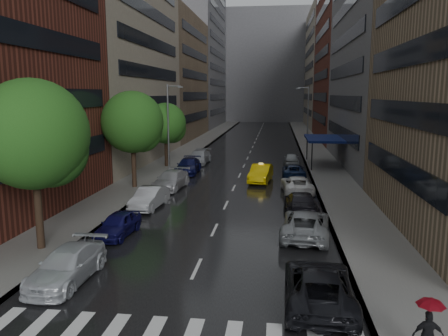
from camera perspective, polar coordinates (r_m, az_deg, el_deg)
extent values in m
plane|color=gray|center=(17.71, -6.08, -17.92)|extent=(220.00, 220.00, 0.00)
cube|color=black|center=(65.88, 3.68, 2.56)|extent=(14.00, 140.00, 0.01)
cube|color=gray|center=(66.98, -4.04, 2.73)|extent=(4.00, 140.00, 0.15)
cube|color=gray|center=(65.99, 11.51, 2.46)|extent=(4.00, 140.00, 0.15)
cube|color=silver|center=(17.69, -23.54, -18.72)|extent=(0.55, 2.80, 0.01)
cube|color=silver|center=(17.07, -19.23, -19.53)|extent=(0.55, 2.80, 0.01)
cube|color=silver|center=(16.55, -14.59, -20.27)|extent=(0.55, 2.80, 0.01)
cube|color=gray|center=(55.26, -13.65, 18.63)|extent=(8.00, 28.00, 34.00)
cube|color=#937A5B|center=(81.48, -6.47, 11.63)|extent=(8.00, 28.00, 22.00)
cube|color=slate|center=(111.37, -2.88, 15.28)|extent=(8.00, 32.00, 38.00)
cube|color=slate|center=(52.65, 19.89, 13.30)|extent=(8.00, 28.00, 24.00)
cube|color=maroon|center=(80.68, 15.58, 16.36)|extent=(8.00, 28.00, 36.00)
cube|color=gray|center=(110.01, 13.13, 12.50)|extent=(8.00, 32.00, 28.00)
cube|color=slate|center=(133.55, 5.46, 13.03)|extent=(40.00, 14.00, 32.00)
cylinder|color=#382619|center=(24.73, -23.10, -4.48)|extent=(0.40, 0.40, 4.93)
sphere|color=#1E5116|center=(24.14, -23.68, 4.07)|extent=(5.64, 5.64, 5.64)
cylinder|color=#382619|center=(38.56, -11.70, 0.74)|extent=(0.40, 0.40, 4.63)
sphere|color=#1E5116|center=(38.19, -11.88, 5.90)|extent=(5.29, 5.29, 5.29)
cylinder|color=#382619|center=(49.26, -7.56, 2.38)|extent=(0.40, 0.40, 3.95)
sphere|color=#1E5116|center=(48.98, -7.64, 5.82)|extent=(4.52, 4.52, 4.52)
imported|color=yellow|center=(40.99, 4.83, -0.69)|extent=(2.32, 5.14, 1.63)
imported|color=silver|center=(20.85, -19.79, -11.88)|extent=(2.19, 5.08, 1.46)
imported|color=#121150|center=(26.27, -13.66, -7.16)|extent=(1.89, 4.16, 1.39)
imported|color=#ABAFB5|center=(32.03, -9.72, -3.86)|extent=(1.98, 4.71, 1.51)
imported|color=#A5A5AA|center=(38.19, -6.94, -1.56)|extent=(2.71, 5.53, 1.55)
imported|color=#0D0F3C|center=(45.38, -4.69, 0.27)|extent=(2.26, 5.37, 1.55)
imported|color=#AAAEB4|center=(51.48, -3.30, 1.43)|extent=(2.55, 5.58, 1.58)
imported|color=black|center=(18.02, 12.28, -14.82)|extent=(2.73, 5.71, 1.57)
imported|color=gray|center=(25.75, 10.59, -7.19)|extent=(3.17, 5.88, 1.57)
imported|color=black|center=(30.50, 10.02, -4.52)|extent=(2.38, 5.41, 1.55)
imported|color=white|center=(36.84, 9.49, -2.14)|extent=(2.81, 5.32, 1.43)
imported|color=#0E1E45|center=(43.39, 9.11, -0.40)|extent=(2.25, 4.83, 1.34)
imported|color=#A8ADB2|center=(51.04, 8.79, 1.17)|extent=(1.75, 4.20, 1.42)
imported|color=black|center=(15.50, 25.11, -19.21)|extent=(0.93, 0.40, 1.57)
imported|color=#9F0C1B|center=(15.12, 25.35, -16.32)|extent=(0.82, 0.82, 0.72)
cylinder|color=gray|center=(46.83, -7.30, 5.30)|extent=(0.18, 0.18, 9.00)
cube|color=gray|center=(46.38, -5.71, 10.48)|extent=(0.50, 0.22, 0.16)
cylinder|color=gray|center=(60.52, 10.89, 6.19)|extent=(0.18, 0.18, 9.00)
cube|color=gray|center=(60.34, 9.67, 10.21)|extent=(0.50, 0.22, 0.16)
cube|color=navy|center=(50.81, 12.94, 3.77)|extent=(4.00, 8.00, 0.25)
cylinder|color=black|center=(47.08, 11.41, 1.53)|extent=(0.12, 0.12, 3.00)
cylinder|color=black|center=(54.59, 10.80, 2.66)|extent=(0.12, 0.12, 3.00)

